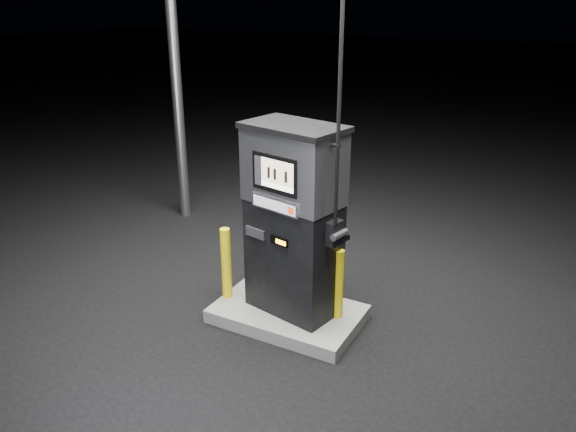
% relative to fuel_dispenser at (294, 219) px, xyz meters
% --- Properties ---
extents(ground, '(80.00, 80.00, 0.00)m').
position_rel_fuel_dispenser_xyz_m(ground, '(-0.05, -0.04, -1.21)').
color(ground, black).
rests_on(ground, ground).
extents(pump_island, '(1.60, 1.00, 0.15)m').
position_rel_fuel_dispenser_xyz_m(pump_island, '(-0.05, -0.04, -1.14)').
color(pump_island, '#61605C').
rests_on(pump_island, ground).
extents(fuel_dispenser, '(1.19, 0.81, 4.30)m').
position_rel_fuel_dispenser_xyz_m(fuel_dispenser, '(0.00, 0.00, 0.00)').
color(fuel_dispenser, black).
rests_on(fuel_dispenser, pump_island).
extents(bollard_left, '(0.13, 0.13, 0.85)m').
position_rel_fuel_dispenser_xyz_m(bollard_left, '(-0.79, -0.14, -0.64)').
color(bollard_left, yellow).
rests_on(bollard_left, pump_island).
extents(bollard_right, '(0.13, 0.13, 0.79)m').
position_rel_fuel_dispenser_xyz_m(bollard_right, '(0.50, 0.07, -0.67)').
color(bollard_right, yellow).
rests_on(bollard_right, pump_island).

